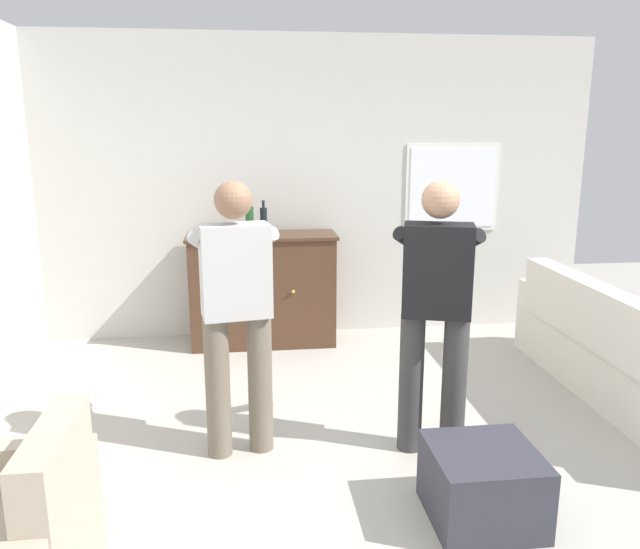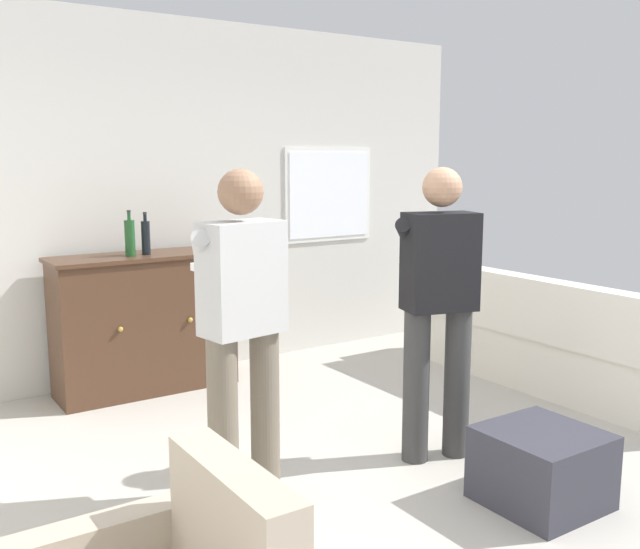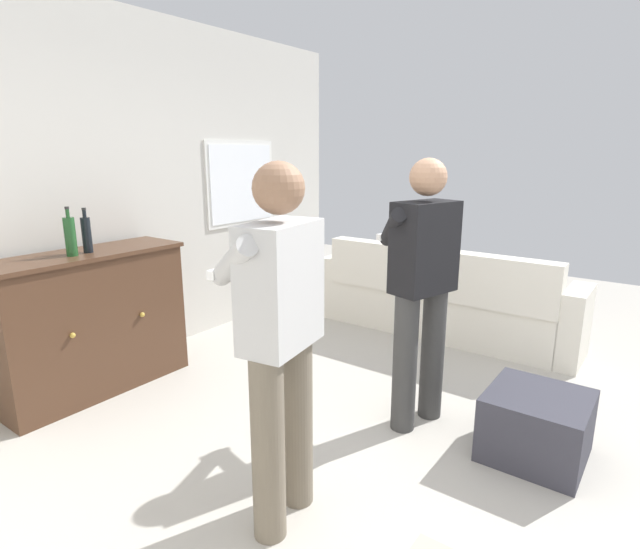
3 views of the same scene
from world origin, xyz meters
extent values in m
plane|color=#B2ADA3|center=(0.00, 0.00, 0.00)|extent=(10.40, 10.40, 0.00)
cube|color=beige|center=(0.00, 2.66, 1.40)|extent=(5.20, 0.12, 2.80)
cube|color=silver|center=(1.27, 2.60, 1.40)|extent=(0.91, 0.02, 0.84)
cube|color=white|center=(1.27, 2.59, 1.40)|extent=(0.83, 0.03, 0.76)
cube|color=silver|center=(2.00, 0.71, 0.21)|extent=(0.55, 2.14, 0.42)
cube|color=silver|center=(1.79, 0.71, 0.64)|extent=(0.18, 2.14, 0.44)
cube|color=silver|center=(2.00, 1.86, 0.32)|extent=(0.55, 0.18, 0.64)
cube|color=#386BB7|center=(1.92, 1.53, 0.60)|extent=(0.18, 0.41, 0.36)
cube|color=#B2A38E|center=(-1.49, -0.97, 0.62)|extent=(0.14, 0.64, 0.45)
cube|color=#472D1E|center=(-0.58, 2.30, 0.50)|extent=(1.30, 0.44, 1.00)
cube|color=#472D1E|center=(-0.58, 2.30, 1.02)|extent=(1.34, 0.48, 0.03)
sphere|color=#B79338|center=(-0.84, 2.06, 0.55)|extent=(0.04, 0.04, 0.04)
sphere|color=#B79338|center=(-0.32, 2.06, 0.55)|extent=(0.04, 0.04, 0.04)
cylinder|color=#1E4C23|center=(-0.68, 2.25, 1.16)|extent=(0.07, 0.07, 0.26)
cylinder|color=#1E4C23|center=(-0.68, 2.25, 1.32)|extent=(0.02, 0.02, 0.05)
cylinder|color=#262626|center=(-0.68, 2.25, 1.35)|extent=(0.03, 0.03, 0.02)
cylinder|color=black|center=(-0.56, 2.27, 1.15)|extent=(0.06, 0.06, 0.24)
cylinder|color=black|center=(-0.56, 2.27, 1.30)|extent=(0.02, 0.02, 0.05)
cylinder|color=#262626|center=(-0.56, 2.27, 1.33)|extent=(0.03, 0.03, 0.02)
cube|color=#33333D|center=(0.45, -0.53, 0.19)|extent=(0.54, 0.54, 0.38)
cylinder|color=#6B6051|center=(-0.91, 0.30, 0.44)|extent=(0.15, 0.15, 0.88)
cylinder|color=#6B6051|center=(-0.66, 0.34, 0.44)|extent=(0.15, 0.15, 0.88)
cube|color=#B7B7B7|center=(-0.79, 0.32, 1.16)|extent=(0.43, 0.28, 0.55)
sphere|color=#8C664C|center=(-0.79, 0.32, 1.57)|extent=(0.22, 0.22, 0.22)
cylinder|color=#B7B7B7|center=(-0.92, 0.46, 1.27)|extent=(0.28, 0.43, 0.29)
cylinder|color=#B7B7B7|center=(-0.70, 0.49, 1.27)|extent=(0.37, 0.37, 0.29)
cube|color=white|center=(-0.84, 0.63, 1.18)|extent=(0.15, 0.06, 0.04)
cylinder|color=#383838|center=(0.27, 0.23, 0.44)|extent=(0.15, 0.15, 0.88)
cylinder|color=#383838|center=(0.51, 0.15, 0.44)|extent=(0.15, 0.15, 0.88)
cube|color=black|center=(0.39, 0.19, 1.16)|extent=(0.45, 0.32, 0.55)
sphere|color=tan|center=(0.39, 0.19, 1.57)|extent=(0.22, 0.22, 0.22)
cylinder|color=black|center=(0.32, 0.37, 1.27)|extent=(0.40, 0.34, 0.29)
cylinder|color=black|center=(0.54, 0.31, 1.27)|extent=(0.23, 0.44, 0.29)
cube|color=white|center=(0.48, 0.50, 1.18)|extent=(0.16, 0.08, 0.04)
camera|label=1|loc=(-0.72, -3.26, 1.98)|focal=35.00mm
camera|label=2|loc=(-2.35, -2.72, 1.73)|focal=40.00mm
camera|label=3|loc=(-2.35, -1.04, 1.72)|focal=28.00mm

